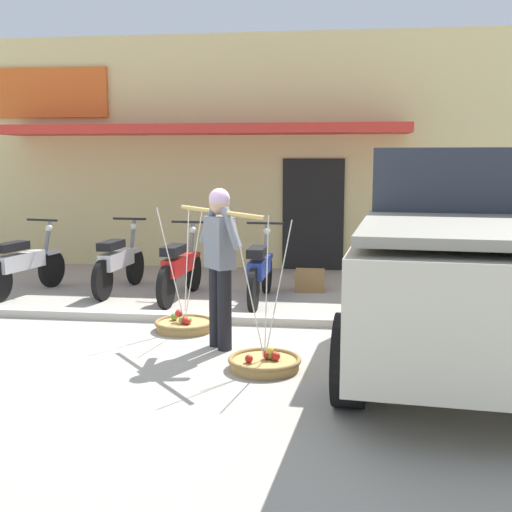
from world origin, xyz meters
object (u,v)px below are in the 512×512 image
at_px(motorcycle_end_of_row, 260,270).
at_px(parked_truck, 461,256).
at_px(motorcycle_second_in_row, 118,263).
at_px(motorcycle_nearest_shop, 24,265).
at_px(fruit_basket_left_side, 265,362).
at_px(fruit_vendor, 220,257).
at_px(wooden_crate, 310,280).
at_px(fruit_basket_right_side, 185,324).
at_px(motorcycle_third_in_row, 180,268).

distance_m(motorcycle_end_of_row, parked_truck, 3.27).
bearing_deg(motorcycle_second_in_row, motorcycle_nearest_shop, -164.54).
height_order(fruit_basket_left_side, motorcycle_nearest_shop, fruit_basket_left_side).
relative_size(fruit_vendor, wooden_crate, 3.85).
bearing_deg(fruit_basket_right_side, parked_truck, -11.80).
relative_size(motorcycle_nearest_shop, motorcycle_third_in_row, 0.99).
relative_size(motorcycle_second_in_row, motorcycle_third_in_row, 1.00).
relative_size(motorcycle_nearest_shop, parked_truck, 0.37).
relative_size(motorcycle_end_of_row, wooden_crate, 4.14).
height_order(fruit_vendor, motorcycle_second_in_row, fruit_vendor).
distance_m(parked_truck, wooden_crate, 3.66).
bearing_deg(parked_truck, motorcycle_second_in_row, 149.43).
distance_m(fruit_basket_left_side, motorcycle_end_of_row, 2.98).
xyz_separation_m(motorcycle_second_in_row, motorcycle_end_of_row, (2.20, -0.41, 0.00)).
bearing_deg(motorcycle_third_in_row, wooden_crate, 25.74).
bearing_deg(fruit_basket_right_side, motorcycle_end_of_row, 66.90).
height_order(fruit_basket_left_side, motorcycle_third_in_row, fruit_basket_left_side).
bearing_deg(fruit_basket_left_side, motorcycle_second_in_row, 127.99).
distance_m(motorcycle_nearest_shop, motorcycle_second_in_row, 1.37).
bearing_deg(motorcycle_second_in_row, parked_truck, -30.57).
distance_m(motorcycle_nearest_shop, wooden_crate, 4.27).
distance_m(motorcycle_end_of_row, wooden_crate, 1.15).
height_order(motorcycle_nearest_shop, motorcycle_end_of_row, same).
bearing_deg(fruit_basket_right_side, fruit_basket_left_side, -49.82).
relative_size(fruit_basket_left_side, motorcycle_third_in_row, 0.80).
bearing_deg(fruit_basket_right_side, fruit_vendor, -49.78).
xyz_separation_m(fruit_basket_left_side, motorcycle_third_in_row, (-1.57, 2.96, 0.38)).
relative_size(motorcycle_nearest_shop, wooden_crate, 4.09).
relative_size(fruit_basket_right_side, parked_truck, 0.30).
height_order(motorcycle_third_in_row, motorcycle_end_of_row, same).
relative_size(motorcycle_third_in_row, parked_truck, 0.37).
xyz_separation_m(fruit_basket_left_side, fruit_basket_right_side, (-1.10, 1.31, 0.00)).
distance_m(motorcycle_second_in_row, motorcycle_third_in_row, 1.11).
xyz_separation_m(motorcycle_nearest_shop, parked_truck, (5.82, -2.29, 0.58)).
relative_size(fruit_basket_right_side, motorcycle_nearest_shop, 0.81).
bearing_deg(motorcycle_end_of_row, motorcycle_second_in_row, 169.47).
height_order(motorcycle_second_in_row, motorcycle_end_of_row, same).
height_order(fruit_basket_right_side, wooden_crate, fruit_basket_right_side).
bearing_deg(fruit_basket_right_side, motorcycle_third_in_row, 105.77).
height_order(fruit_vendor, motorcycle_nearest_shop, fruit_vendor).
relative_size(fruit_basket_left_side, motorcycle_nearest_shop, 0.81).
bearing_deg(wooden_crate, motorcycle_third_in_row, -154.26).
distance_m(motorcycle_nearest_shop, motorcycle_end_of_row, 3.52).
distance_m(fruit_vendor, motorcycle_nearest_shop, 4.13).
xyz_separation_m(motorcycle_nearest_shop, motorcycle_third_in_row, (2.36, -0.02, 0.00)).
bearing_deg(motorcycle_third_in_row, fruit_basket_left_side, -62.04).
bearing_deg(motorcycle_nearest_shop, motorcycle_third_in_row, -0.38).
bearing_deg(motorcycle_second_in_row, wooden_crate, 9.79).
bearing_deg(motorcycle_nearest_shop, parked_truck, -21.49).
height_order(fruit_basket_right_side, parked_truck, parked_truck).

